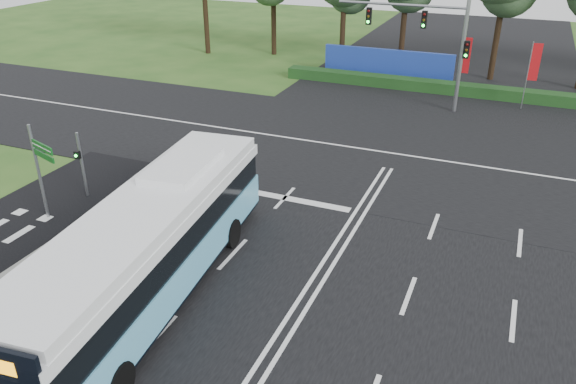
# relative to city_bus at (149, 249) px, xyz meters

# --- Properties ---
(ground) EXTENTS (120.00, 120.00, 0.00)m
(ground) POSITION_rel_city_bus_xyz_m (4.50, 3.30, -1.90)
(ground) COLOR #274F1A
(ground) RESTS_ON ground
(road_main) EXTENTS (20.00, 120.00, 0.04)m
(road_main) POSITION_rel_city_bus_xyz_m (4.50, 3.30, -1.88)
(road_main) COLOR black
(road_main) RESTS_ON ground
(road_cross) EXTENTS (120.00, 14.00, 0.05)m
(road_cross) POSITION_rel_city_bus_xyz_m (4.50, 15.30, -1.88)
(road_cross) COLOR black
(road_cross) RESTS_ON ground
(kerb_strip) EXTENTS (0.25, 18.00, 0.12)m
(kerb_strip) POSITION_rel_city_bus_xyz_m (-5.60, 0.30, -1.84)
(kerb_strip) COLOR gray
(kerb_strip) RESTS_ON ground
(city_bus) EXTENTS (4.10, 13.38, 3.78)m
(city_bus) POSITION_rel_city_bus_xyz_m (0.00, 0.00, 0.00)
(city_bus) COLOR #5CB0D7
(city_bus) RESTS_ON ground
(pedestrian_signal) EXTENTS (0.27, 0.40, 3.06)m
(pedestrian_signal) POSITION_rel_city_bus_xyz_m (-7.11, 5.05, -0.23)
(pedestrian_signal) COLOR gray
(pedestrian_signal) RESTS_ON ground
(street_sign) EXTENTS (1.54, 0.59, 4.14)m
(street_sign) POSITION_rel_city_bus_xyz_m (-6.95, 2.74, 0.69)
(street_sign) COLOR gray
(street_sign) RESTS_ON ground
(banner_flag_mid) EXTENTS (0.64, 0.07, 4.35)m
(banner_flag_mid) POSITION_rel_city_bus_xyz_m (6.45, 26.33, 0.94)
(banner_flag_mid) COLOR gray
(banner_flag_mid) RESTS_ON ground
(banner_flag_right) EXTENTS (0.64, 0.13, 4.37)m
(banner_flag_right) POSITION_rel_city_bus_xyz_m (10.69, 26.03, 0.95)
(banner_flag_right) COLOR gray
(banner_flag_right) RESTS_ON ground
(traffic_light_gantry) EXTENTS (8.41, 0.28, 7.00)m
(traffic_light_gantry) POSITION_rel_city_bus_xyz_m (4.71, 23.80, 2.76)
(traffic_light_gantry) COLOR gray
(traffic_light_gantry) RESTS_ON ground
(hedge) EXTENTS (22.00, 1.20, 0.80)m
(hedge) POSITION_rel_city_bus_xyz_m (4.50, 27.80, -1.50)
(hedge) COLOR #183D16
(hedge) RESTS_ON ground
(blue_hoarding) EXTENTS (10.00, 0.30, 2.20)m
(blue_hoarding) POSITION_rel_city_bus_xyz_m (0.50, 30.30, -0.80)
(blue_hoarding) COLOR #1D399F
(blue_hoarding) RESTS_ON ground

